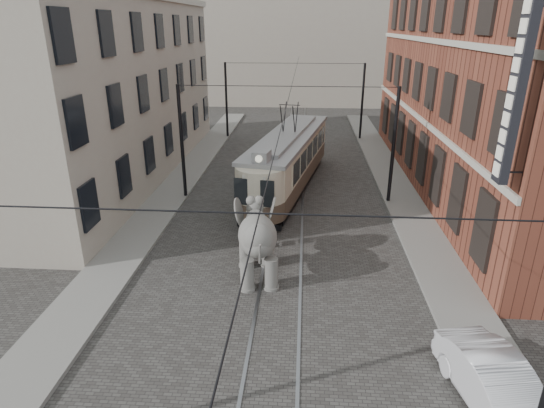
{
  "coord_description": "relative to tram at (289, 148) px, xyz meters",
  "views": [
    {
      "loc": [
        0.72,
        -16.68,
        8.77
      ],
      "look_at": [
        -0.49,
        0.12,
        2.1
      ],
      "focal_mm": 30.1,
      "sensor_mm": 36.0,
      "label": 1
    }
  ],
  "objects": [
    {
      "name": "sidewalk_left",
      "position": [
        -6.38,
        -7.95,
        -2.31
      ],
      "size": [
        2.0,
        60.0,
        0.15
      ],
      "primitive_type": "cube",
      "color": "slate",
      "rests_on": "ground"
    },
    {
      "name": "ground",
      "position": [
        0.12,
        -7.95,
        -2.39
      ],
      "size": [
        120.0,
        120.0,
        0.0
      ],
      "primitive_type": "plane",
      "color": "#423F3C"
    },
    {
      "name": "elephant",
      "position": [
        -0.74,
        -9.92,
        -1.08
      ],
      "size": [
        3.0,
        4.61,
        2.63
      ],
      "primitive_type": null,
      "rotation": [
        0.0,
        0.0,
        0.16
      ],
      "color": "#5D5B56",
      "rests_on": "ground"
    },
    {
      "name": "parked_car",
      "position": [
        5.63,
        -15.74,
        -1.73
      ],
      "size": [
        2.2,
        4.22,
        1.32
      ],
      "primitive_type": "imported",
      "rotation": [
        0.0,
        0.0,
        0.2
      ],
      "color": "silver",
      "rests_on": "ground"
    },
    {
      "name": "brick_building",
      "position": [
        11.12,
        1.05,
        3.61
      ],
      "size": [
        8.0,
        26.0,
        12.0
      ],
      "primitive_type": "cube",
      "color": "brown",
      "rests_on": "ground"
    },
    {
      "name": "distant_block",
      "position": [
        0.12,
        32.05,
        4.61
      ],
      "size": [
        28.0,
        10.0,
        14.0
      ],
      "primitive_type": "cube",
      "color": "gray",
      "rests_on": "ground"
    },
    {
      "name": "tram",
      "position": [
        0.0,
        0.0,
        0.0
      ],
      "size": [
        4.71,
        12.29,
        4.78
      ],
      "primitive_type": null,
      "rotation": [
        0.0,
        0.0,
        -0.19
      ],
      "color": "#C0B59B",
      "rests_on": "ground"
    },
    {
      "name": "catenary",
      "position": [
        -0.08,
        -2.95,
        0.61
      ],
      "size": [
        11.0,
        30.2,
        6.0
      ],
      "primitive_type": null,
      "color": "black",
      "rests_on": "ground"
    },
    {
      "name": "tram_rails",
      "position": [
        0.12,
        -7.95,
        -2.38
      ],
      "size": [
        1.54,
        80.0,
        0.02
      ],
      "primitive_type": null,
      "color": "slate",
      "rests_on": "ground"
    },
    {
      "name": "stucco_building",
      "position": [
        -10.88,
        2.05,
        2.61
      ],
      "size": [
        7.0,
        24.0,
        10.0
      ],
      "primitive_type": "cube",
      "color": "gray",
      "rests_on": "ground"
    },
    {
      "name": "sidewalk_right",
      "position": [
        6.12,
        -7.95,
        -2.31
      ],
      "size": [
        2.0,
        60.0,
        0.15
      ],
      "primitive_type": "cube",
      "color": "slate",
      "rests_on": "ground"
    }
  ]
}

